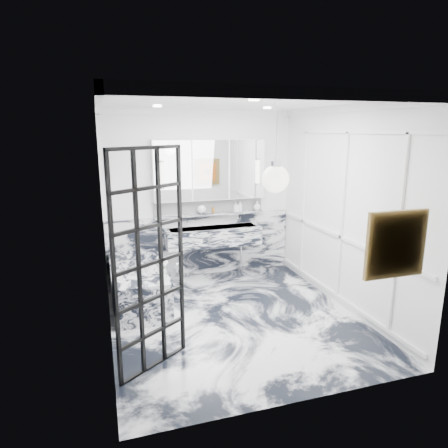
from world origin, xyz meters
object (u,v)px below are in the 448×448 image
object	(u,v)px
trough_sink	(213,236)
bathtub	(138,284)
crittall_door	(150,264)
mirror_cabinet	(210,170)

from	to	relation	value
trough_sink	bathtub	size ratio (longest dim) A/B	0.97
crittall_door	bathtub	xyz separation A→B (m)	(0.00, 1.70, -0.88)
crittall_door	trough_sink	distance (m)	2.74
mirror_cabinet	trough_sink	bearing A→B (deg)	-90.00
crittall_door	mirror_cabinet	world-z (taller)	mirror_cabinet
bathtub	mirror_cabinet	bearing A→B (deg)	32.06
mirror_cabinet	bathtub	distance (m)	2.20
bathtub	crittall_door	bearing A→B (deg)	-90.05
mirror_cabinet	bathtub	xyz separation A→B (m)	(-1.32, -0.83, -1.54)
crittall_door	mirror_cabinet	size ratio (longest dim) A/B	1.21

